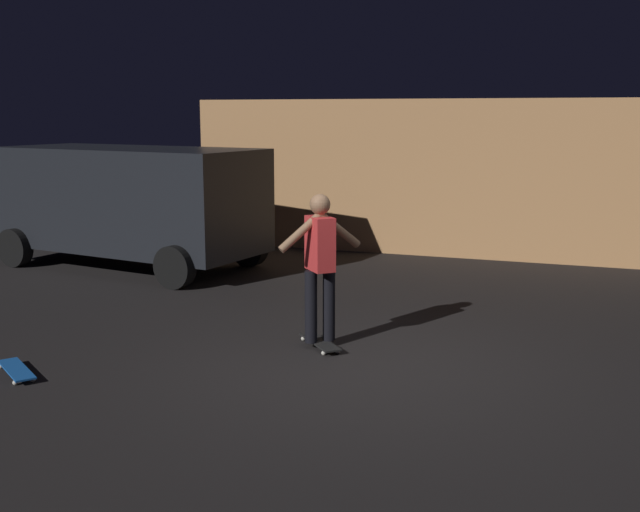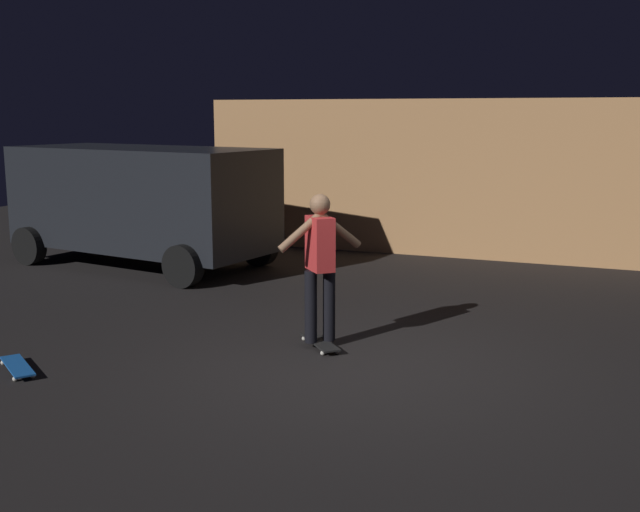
{
  "view_description": "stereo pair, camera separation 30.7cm",
  "coord_description": "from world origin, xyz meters",
  "px_view_note": "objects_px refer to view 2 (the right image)",
  "views": [
    {
      "loc": [
        2.2,
        -7.45,
        2.63
      ],
      "look_at": [
        -0.71,
        0.56,
        1.05
      ],
      "focal_mm": 43.88,
      "sensor_mm": 36.0,
      "label": 1
    },
    {
      "loc": [
        2.49,
        -7.34,
        2.63
      ],
      "look_at": [
        -0.71,
        0.56,
        1.05
      ],
      "focal_mm": 43.88,
      "sensor_mm": 36.0,
      "label": 2
    }
  ],
  "objects_px": {
    "skateboard_spare": "(17,366)",
    "parked_van": "(141,199)",
    "skateboard_ridden": "(320,342)",
    "skater": "(320,257)"
  },
  "relations": [
    {
      "from": "skateboard_ridden",
      "to": "skateboard_spare",
      "type": "xyz_separation_m",
      "value": [
        -2.56,
        -1.95,
        0.0
      ]
    },
    {
      "from": "parked_van",
      "to": "skateboard_spare",
      "type": "xyz_separation_m",
      "value": [
        2.08,
        -5.27,
        -1.11
      ]
    },
    {
      "from": "skateboard_ridden",
      "to": "parked_van",
      "type": "bearing_deg",
      "value": 144.52
    },
    {
      "from": "parked_van",
      "to": "skateboard_ridden",
      "type": "relative_size",
      "value": 6.86
    },
    {
      "from": "parked_van",
      "to": "skateboard_spare",
      "type": "bearing_deg",
      "value": -68.4
    },
    {
      "from": "parked_van",
      "to": "skater",
      "type": "relative_size",
      "value": 2.9
    },
    {
      "from": "skateboard_ridden",
      "to": "skater",
      "type": "xyz_separation_m",
      "value": [
        0.0,
        0.0,
        0.98
      ]
    },
    {
      "from": "skateboard_spare",
      "to": "parked_van",
      "type": "bearing_deg",
      "value": 111.6
    },
    {
      "from": "skateboard_spare",
      "to": "skater",
      "type": "xyz_separation_m",
      "value": [
        2.56,
        1.95,
        0.98
      ]
    },
    {
      "from": "skateboard_ridden",
      "to": "skateboard_spare",
      "type": "relative_size",
      "value": 0.94
    }
  ]
}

